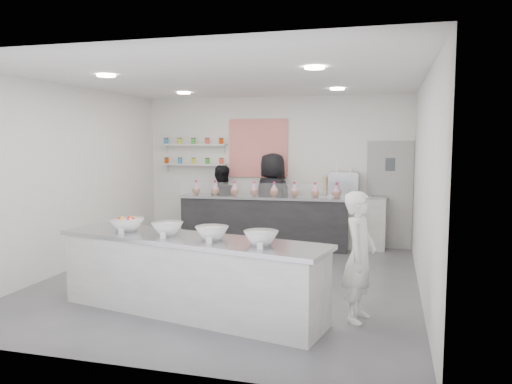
% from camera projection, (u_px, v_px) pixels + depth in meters
% --- Properties ---
extents(floor, '(6.00, 6.00, 0.00)m').
position_uv_depth(floor, '(230.00, 280.00, 7.57)').
color(floor, '#515156').
rests_on(floor, ground).
extents(ceiling, '(6.00, 6.00, 0.00)m').
position_uv_depth(ceiling, '(229.00, 80.00, 7.26)').
color(ceiling, white).
rests_on(ceiling, floor).
extents(back_wall, '(5.50, 0.00, 5.50)m').
position_uv_depth(back_wall, '(275.00, 170.00, 10.29)').
color(back_wall, white).
rests_on(back_wall, floor).
extents(left_wall, '(0.00, 6.00, 6.00)m').
position_uv_depth(left_wall, '(69.00, 178.00, 8.13)').
color(left_wall, white).
rests_on(left_wall, floor).
extents(right_wall, '(0.00, 6.00, 6.00)m').
position_uv_depth(right_wall, '(424.00, 187.00, 6.70)').
color(right_wall, white).
rests_on(right_wall, floor).
extents(back_door, '(0.88, 0.04, 2.10)m').
position_uv_depth(back_door, '(389.00, 195.00, 9.72)').
color(back_door, gray).
rests_on(back_door, floor).
extents(pattern_panel, '(1.25, 0.03, 1.20)m').
position_uv_depth(pattern_panel, '(258.00, 148.00, 10.31)').
color(pattern_panel, red).
rests_on(pattern_panel, back_wall).
extents(jar_shelf_lower, '(1.45, 0.22, 0.04)m').
position_uv_depth(jar_shelf_lower, '(194.00, 164.00, 10.64)').
color(jar_shelf_lower, silver).
rests_on(jar_shelf_lower, back_wall).
extents(jar_shelf_upper, '(1.45, 0.22, 0.04)m').
position_uv_depth(jar_shelf_upper, '(194.00, 145.00, 10.60)').
color(jar_shelf_upper, silver).
rests_on(jar_shelf_upper, back_wall).
extents(preserve_jars, '(1.45, 0.10, 0.56)m').
position_uv_depth(preserve_jars, '(193.00, 151.00, 10.59)').
color(preserve_jars, '#CA3200').
rests_on(preserve_jars, jar_shelf_lower).
extents(downlight_0, '(0.24, 0.24, 0.02)m').
position_uv_depth(downlight_0, '(106.00, 76.00, 6.66)').
color(downlight_0, white).
rests_on(downlight_0, ceiling).
extents(downlight_1, '(0.24, 0.24, 0.02)m').
position_uv_depth(downlight_1, '(315.00, 68.00, 5.93)').
color(downlight_1, white).
rests_on(downlight_1, ceiling).
extents(downlight_2, '(0.24, 0.24, 0.02)m').
position_uv_depth(downlight_2, '(184.00, 93.00, 9.16)').
color(downlight_2, white).
rests_on(downlight_2, ceiling).
extents(downlight_3, '(0.24, 0.24, 0.02)m').
position_uv_depth(downlight_3, '(337.00, 89.00, 8.43)').
color(downlight_3, white).
rests_on(downlight_3, ceiling).
extents(prep_counter, '(3.58, 1.49, 0.95)m').
position_uv_depth(prep_counter, '(190.00, 275.00, 6.10)').
color(prep_counter, '#B7B7B2').
rests_on(prep_counter, floor).
extents(back_bar, '(3.33, 0.78, 1.02)m').
position_uv_depth(back_bar, '(264.00, 222.00, 9.85)').
color(back_bar, black).
rests_on(back_bar, floor).
extents(sneeze_guard, '(3.26, 0.19, 0.28)m').
position_uv_depth(sneeze_guard, '(261.00, 190.00, 9.50)').
color(sneeze_guard, white).
rests_on(sneeze_guard, back_bar).
extents(espresso_ledge, '(1.41, 0.45, 1.04)m').
position_uv_depth(espresso_ledge, '(349.00, 222.00, 9.78)').
color(espresso_ledge, '#B7B7B2').
rests_on(espresso_ledge, floor).
extents(espresso_machine, '(0.58, 0.40, 0.44)m').
position_uv_depth(espresso_machine, '(344.00, 184.00, 9.74)').
color(espresso_machine, '#93969E').
rests_on(espresso_machine, espresso_ledge).
extents(cup_stacks, '(0.24, 0.24, 0.36)m').
position_uv_depth(cup_stacks, '(328.00, 186.00, 9.82)').
color(cup_stacks, tan).
rests_on(cup_stacks, espresso_ledge).
extents(prep_bowls, '(2.40, 0.96, 0.16)m').
position_uv_depth(prep_bowls, '(189.00, 231.00, 6.04)').
color(prep_bowls, white).
rests_on(prep_bowls, prep_counter).
extents(label_cards, '(2.01, 0.04, 0.07)m').
position_uv_depth(label_cards, '(180.00, 243.00, 5.53)').
color(label_cards, white).
rests_on(label_cards, prep_counter).
extents(cookie_bags, '(2.97, 0.32, 0.28)m').
position_uv_depth(cookie_bags, '(264.00, 189.00, 9.78)').
color(cookie_bags, pink).
rests_on(cookie_bags, back_bar).
extents(woman_prep, '(0.47, 0.62, 1.54)m').
position_uv_depth(woman_prep, '(359.00, 257.00, 5.84)').
color(woman_prep, white).
rests_on(woman_prep, floor).
extents(staff_left, '(0.91, 0.79, 1.60)m').
position_uv_depth(staff_left, '(220.00, 204.00, 10.32)').
color(staff_left, black).
rests_on(staff_left, floor).
extents(staff_right, '(1.07, 0.89, 1.86)m').
position_uv_depth(staff_right, '(272.00, 199.00, 10.02)').
color(staff_right, black).
rests_on(staff_right, floor).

